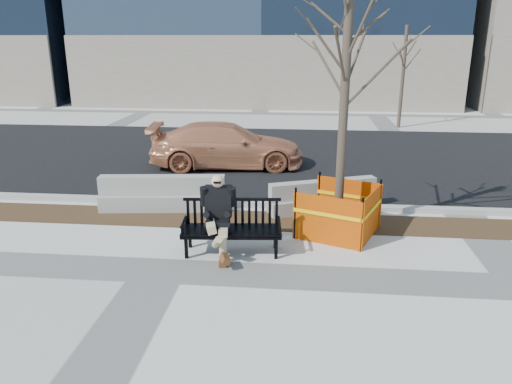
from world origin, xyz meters
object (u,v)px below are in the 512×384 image
bench (232,253)px  seated_man (219,251)px  tree_fence (337,233)px  jersey_barrier_left (164,209)px  jersey_barrier_right (322,211)px  sedan (227,166)px

bench → seated_man: bearing=168.5°
tree_fence → jersey_barrier_left: size_ratio=1.85×
jersey_barrier_right → sedan: bearing=105.3°
bench → jersey_barrier_right: (1.79, 2.56, 0.00)m
seated_man → bench: bearing=-11.5°
tree_fence → jersey_barrier_left: tree_fence is taller
jersey_barrier_left → bench: bearing=-55.1°
bench → sedan: (-1.10, 6.42, 0.00)m
sedan → jersey_barrier_left: (-0.88, -4.16, 0.00)m
bench → seated_man: size_ratio=1.26×
bench → tree_fence: tree_fence is taller
seated_man → sedan: 6.45m
bench → jersey_barrier_right: size_ratio=0.73×
tree_fence → seated_man: bearing=-153.4°
jersey_barrier_right → bench: bearing=-146.4°
tree_fence → jersey_barrier_right: bearing=100.9°
tree_fence → jersey_barrier_right: (-0.26, 1.37, 0.00)m
bench → seated_man: (-0.26, 0.03, 0.00)m
jersey_barrier_left → sedan: bearing=71.7°
seated_man → sedan: (-0.84, 6.39, 0.00)m
jersey_barrier_left → seated_man: bearing=-58.7°
sedan → tree_fence: bearing=-155.9°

